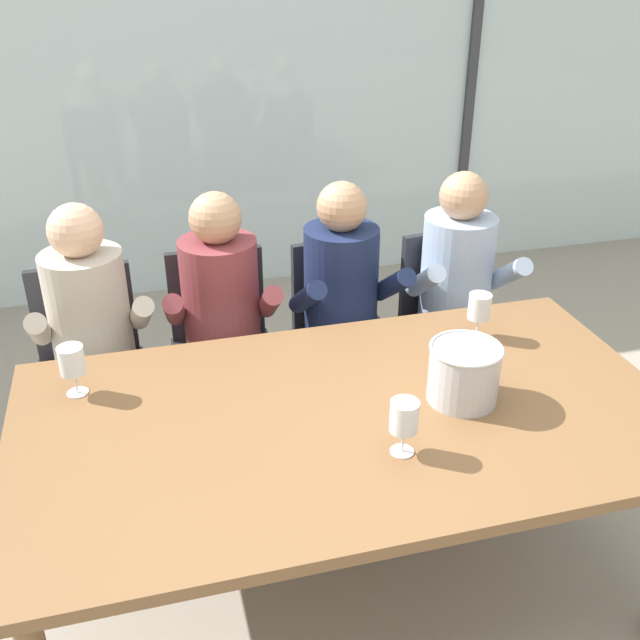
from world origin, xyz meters
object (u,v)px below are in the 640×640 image
object	(u,v)px
dining_table	(348,430)
wine_glass_near_bucket	(72,362)
chair_center	(344,323)
wine_glass_center_pour	(404,419)
chair_left_of_center	(221,336)
chair_right_of_center	(450,312)
person_navy_polo	(347,304)
person_maroon_top	(223,319)
ice_bucket_primary	(464,372)
chair_near_curtain	(89,357)
wine_glass_by_left_taster	(479,308)
person_pale_blue_shirt	(461,291)
person_beige_jumper	(93,335)

from	to	relation	value
dining_table	wine_glass_near_bucket	xyz separation A→B (m)	(-0.83, 0.33, 0.19)
wine_glass_near_bucket	dining_table	bearing A→B (deg)	-21.89
chair_center	wine_glass_center_pour	size ratio (longest dim) A/B	5.15
chair_center	wine_glass_center_pour	world-z (taller)	wine_glass_center_pour
chair_left_of_center	chair_right_of_center	xyz separation A→B (m)	(1.07, -0.05, 0.00)
dining_table	person_navy_polo	world-z (taller)	person_navy_polo
person_maroon_top	ice_bucket_primary	world-z (taller)	person_maroon_top
chair_near_curtain	person_maroon_top	world-z (taller)	person_maroon_top
person_navy_polo	wine_glass_center_pour	xyz separation A→B (m)	(-0.16, -1.08, 0.18)
ice_bucket_primary	wine_glass_by_left_taster	size ratio (longest dim) A/B	1.35
chair_left_of_center	wine_glass_center_pour	xyz separation A→B (m)	(0.37, -1.25, 0.35)
ice_bucket_primary	wine_glass_center_pour	xyz separation A→B (m)	(-0.28, -0.21, 0.02)
chair_left_of_center	chair_center	xyz separation A→B (m)	(0.56, -0.02, 0.00)
person_pale_blue_shirt	wine_glass_by_left_taster	size ratio (longest dim) A/B	6.99
ice_bucket_primary	wine_glass_near_bucket	world-z (taller)	ice_bucket_primary
dining_table	wine_glass_near_bucket	world-z (taller)	wine_glass_near_bucket
person_navy_polo	person_pale_blue_shirt	world-z (taller)	same
chair_center	ice_bucket_primary	world-z (taller)	ice_bucket_primary
chair_near_curtain	person_maroon_top	size ratio (longest dim) A/B	0.74
person_pale_blue_shirt	ice_bucket_primary	bearing A→B (deg)	-111.04
person_pale_blue_shirt	wine_glass_by_left_taster	distance (m)	0.56
chair_left_of_center	wine_glass_center_pour	bearing A→B (deg)	-71.82
chair_left_of_center	wine_glass_near_bucket	distance (m)	0.95
chair_near_curtain	chair_center	bearing A→B (deg)	0.19
chair_center	person_beige_jumper	distance (m)	1.10
person_pale_blue_shirt	person_navy_polo	bearing A→B (deg)	-175.90
person_pale_blue_shirt	wine_glass_by_left_taster	bearing A→B (deg)	-105.38
chair_left_of_center	person_beige_jumper	distance (m)	0.57
person_navy_polo	wine_glass_by_left_taster	distance (m)	0.64
ice_bucket_primary	wine_glass_center_pour	world-z (taller)	ice_bucket_primary
chair_right_of_center	person_beige_jumper	distance (m)	1.61
chair_right_of_center	person_pale_blue_shirt	world-z (taller)	person_pale_blue_shirt
chair_near_curtain	wine_glass_by_left_taster	distance (m)	1.62
chair_near_curtain	person_navy_polo	bearing A→B (deg)	-7.61
dining_table	person_navy_polo	xyz separation A→B (m)	(0.25, 0.85, 0.01)
chair_left_of_center	person_navy_polo	xyz separation A→B (m)	(0.52, -0.17, 0.17)
person_beige_jumper	person_maroon_top	distance (m)	0.51
person_pale_blue_shirt	person_beige_jumper	bearing A→B (deg)	-175.91
person_maroon_top	person_navy_polo	distance (m)	0.53
chair_left_of_center	person_navy_polo	size ratio (longest dim) A/B	0.74
chair_right_of_center	person_beige_jumper	bearing A→B (deg)	176.79
person_beige_jumper	wine_glass_by_left_taster	bearing A→B (deg)	-25.23
ice_bucket_primary	wine_glass_near_bucket	xyz separation A→B (m)	(-1.21, 0.35, 0.02)
person_pale_blue_shirt	person_maroon_top	bearing A→B (deg)	-175.91
person_maroon_top	wine_glass_near_bucket	size ratio (longest dim) A/B	6.99
person_maroon_top	wine_glass_near_bucket	world-z (taller)	person_maroon_top
person_beige_jumper	wine_glass_near_bucket	size ratio (longest dim) A/B	6.99
chair_near_curtain	wine_glass_by_left_taster	xyz separation A→B (m)	(1.44, -0.64, 0.35)
person_pale_blue_shirt	wine_glass_near_bucket	bearing A→B (deg)	-158.27
dining_table	wine_glass_near_bucket	size ratio (longest dim) A/B	12.02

